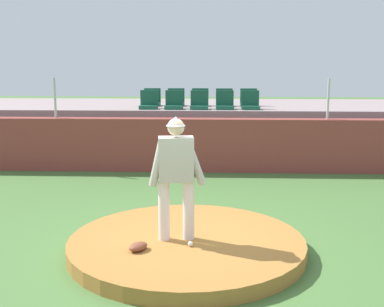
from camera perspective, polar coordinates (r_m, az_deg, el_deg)
The scene contains 19 objects.
ground_plane at distance 7.47m, azimuth -0.61°, elevation -11.13°, with size 60.00×60.00×0.00m, color #487136.
pitchers_mound at distance 7.43m, azimuth -0.61°, elevation -10.38°, with size 3.44×3.44×0.21m, color #A66F32.
pitcher at distance 7.08m, azimuth -1.82°, elevation -1.80°, with size 0.83×0.31×1.79m.
baseball at distance 7.09m, azimuth -0.18°, elevation -10.23°, with size 0.07×0.07×0.07m, color white.
fielding_glove at distance 6.98m, azimuth -6.14°, elevation -10.48°, with size 0.30×0.20×0.11m, color brown.
brick_barrier at distance 12.50m, azimuth 0.66°, elevation 0.98°, with size 15.66×0.40×1.32m, color brown.
fence_post_left at distance 12.95m, azimuth -15.31°, elevation 6.12°, with size 0.06×0.06×1.00m, color silver.
fence_post_right at distance 12.66m, azimuth 15.22°, elevation 6.03°, with size 0.06×0.06×1.00m, color silver.
bleacher_platform at distance 15.26m, azimuth 0.98°, elevation 2.97°, with size 14.69×4.01×1.43m, color gray.
stadium_chair_0 at distance 13.81m, azimuth -4.93°, elevation 5.74°, with size 0.48×0.44×0.50m.
stadium_chair_1 at distance 13.72m, azimuth -2.06°, elevation 5.74°, with size 0.48×0.44×0.50m.
stadium_chair_2 at distance 13.66m, azimuth 0.85°, elevation 5.73°, with size 0.48×0.44×0.50m.
stadium_chair_3 at distance 13.69m, azimuth 3.75°, elevation 5.71°, with size 0.48×0.44×0.50m.
stadium_chair_4 at distance 13.74m, azimuth 6.65°, elevation 5.68°, with size 0.48×0.44×0.50m.
stadium_chair_5 at distance 14.70m, azimuth -4.56°, elevation 6.05°, with size 0.48×0.44×0.50m.
stadium_chair_6 at distance 14.61m, azimuth -1.83°, elevation 6.05°, with size 0.48×0.44×0.50m.
stadium_chair_7 at distance 14.60m, azimuth 0.93°, elevation 6.05°, with size 0.48×0.44×0.50m.
stadium_chair_8 at distance 14.56m, azimuth 3.69°, elevation 6.02°, with size 0.48×0.44×0.50m.
stadium_chair_9 at distance 14.62m, azimuth 6.46°, elevation 5.99°, with size 0.48×0.44×0.50m.
Camera 1 is at (0.36, -6.92, 2.79)m, focal length 46.92 mm.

